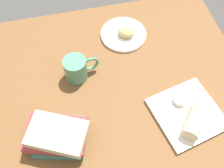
{
  "coord_description": "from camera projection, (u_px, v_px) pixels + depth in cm",
  "views": [
    {
      "loc": [
        13.89,
        56.81,
        97.67
      ],
      "look_at": [
        1.18,
        2.0,
        7.0
      ],
      "focal_mm": 43.51,
      "sensor_mm": 36.0,
      "label": 1
    }
  ],
  "objects": [
    {
      "name": "scone_pastry",
      "position": [
        126.0,
        32.0,
        1.2
      ],
      "size": [
        9.54,
        9.35,
        4.4
      ],
      "primitive_type": "ellipsoid",
      "rotation": [
        0.0,
        0.0,
        5.75
      ],
      "color": "tan",
      "rests_on": "round_plate"
    },
    {
      "name": "round_plate",
      "position": [
        123.0,
        34.0,
        1.23
      ],
      "size": [
        20.68,
        20.68,
        1.4
      ],
      "primitive_type": "cylinder",
      "color": "white",
      "rests_on": "dining_table"
    },
    {
      "name": "coffee_mug",
      "position": [
        77.0,
        69.0,
        1.08
      ],
      "size": [
        14.46,
        9.11,
        10.33
      ],
      "color": "#4C8C6B",
      "rests_on": "dining_table"
    },
    {
      "name": "dining_table",
      "position": [
        114.0,
        86.0,
        1.12
      ],
      "size": [
        110.0,
        90.0,
        4.0
      ],
      "primitive_type": "cube",
      "color": "brown",
      "rests_on": "ground"
    },
    {
      "name": "square_plate",
      "position": [
        187.0,
        113.0,
        1.02
      ],
      "size": [
        28.08,
        28.08,
        1.6
      ],
      "primitive_type": "cube",
      "rotation": [
        0.0,
        0.0,
        0.21
      ],
      "color": "silver",
      "rests_on": "dining_table"
    },
    {
      "name": "book_stack",
      "position": [
        58.0,
        135.0,
        0.94
      ],
      "size": [
        24.12,
        20.79,
        9.99
      ],
      "color": "#387260",
      "rests_on": "dining_table"
    },
    {
      "name": "sauce_cup",
      "position": [
        180.0,
        100.0,
        1.03
      ],
      "size": [
        5.18,
        5.18,
        2.38
      ],
      "color": "silver",
      "rests_on": "square_plate"
    },
    {
      "name": "breakfast_wrap",
      "position": [
        196.0,
        118.0,
        0.97
      ],
      "size": [
        14.32,
        15.32,
        6.03
      ],
      "primitive_type": "cylinder",
      "rotation": [
        1.57,
        0.0,
        2.44
      ],
      "color": "beige",
      "rests_on": "square_plate"
    }
  ]
}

